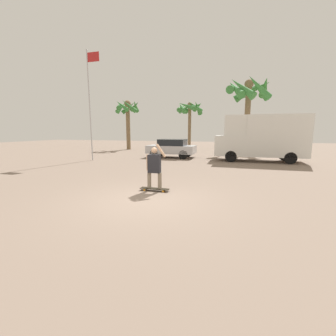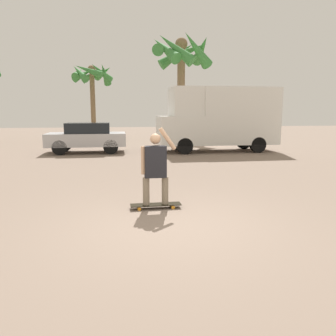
{
  "view_description": "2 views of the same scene",
  "coord_description": "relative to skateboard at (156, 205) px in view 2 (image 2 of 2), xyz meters",
  "views": [
    {
      "loc": [
        2.58,
        -6.39,
        2.15
      ],
      "look_at": [
        0.22,
        1.64,
        0.77
      ],
      "focal_mm": 24.0,
      "sensor_mm": 36.0,
      "label": 1
    },
    {
      "loc": [
        -0.95,
        -5.57,
        2.01
      ],
      "look_at": [
        0.28,
        1.91,
        0.72
      ],
      "focal_mm": 35.0,
      "sensor_mm": 36.0,
      "label": 2
    }
  ],
  "objects": [
    {
      "name": "ground_plane",
      "position": [
        0.12,
        -1.08,
        -0.08
      ],
      "size": [
        80.0,
        80.0,
        0.0
      ],
      "primitive_type": "plane",
      "color": "gray"
    },
    {
      "name": "skateboard",
      "position": [
        0.0,
        0.0,
        0.0
      ],
      "size": [
        1.07,
        0.26,
        0.09
      ],
      "color": "black",
      "rests_on": "ground_plane"
    },
    {
      "name": "person_skateboarder",
      "position": [
        -0.0,
        -0.0,
        0.86
      ],
      "size": [
        0.74,
        0.22,
        1.62
      ],
      "color": "gray",
      "rests_on": "skateboard"
    },
    {
      "name": "camper_van",
      "position": [
        4.56,
        9.72,
        1.67
      ],
      "size": [
        6.05,
        2.11,
        3.24
      ],
      "color": "black",
      "rests_on": "ground_plane"
    },
    {
      "name": "parked_car_silver",
      "position": [
        -2.18,
        10.23,
        0.72
      ],
      "size": [
        3.84,
        1.94,
        1.5
      ],
      "color": "black",
      "rests_on": "ground_plane"
    },
    {
      "name": "palm_tree_near_van",
      "position": [
        3.77,
        16.05,
        5.74
      ],
      "size": [
        4.42,
        4.52,
        7.21
      ],
      "color": "brown",
      "rests_on": "ground_plane"
    },
    {
      "name": "palm_tree_center_background",
      "position": [
        -2.33,
        18.43,
        4.49
      ],
      "size": [
        3.14,
        3.15,
        5.54
      ],
      "color": "brown",
      "rests_on": "ground_plane"
    }
  ]
}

